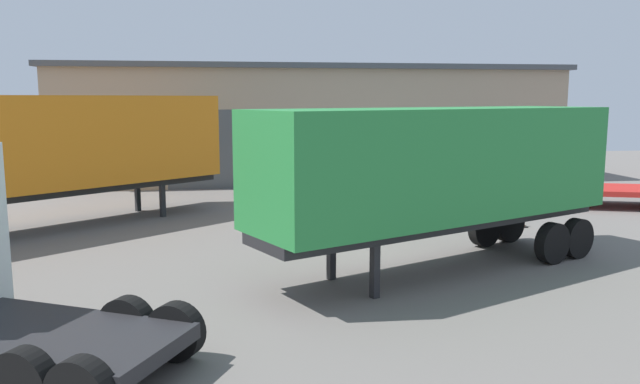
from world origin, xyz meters
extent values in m
plane|color=slate|center=(0.00, 0.00, 0.00)|extent=(60.00, 60.00, 0.00)
cube|color=tan|center=(0.00, 17.74, 2.73)|extent=(24.51, 7.48, 5.46)
cube|color=#474C51|center=(0.00, 17.74, 5.58)|extent=(25.01, 7.98, 0.25)
cube|color=#4C5156|center=(-5.39, 14.03, 1.80)|extent=(3.20, 0.08, 3.60)
cube|color=#4C5156|center=(5.39, 14.03, 1.80)|extent=(3.20, 0.08, 3.60)
cube|color=#232326|center=(-7.11, -5.24, 0.59)|extent=(4.35, 3.56, 0.24)
cylinder|color=black|center=(-7.15, -6.46, 0.47)|extent=(0.97, 0.70, 0.93)
cylinder|color=black|center=(-6.13, -4.51, 0.47)|extent=(0.97, 0.70, 0.93)
cylinder|color=black|center=(-5.33, -4.93, 0.47)|extent=(0.97, 0.70, 0.93)
cube|color=#28843D|center=(0.48, -0.63, 2.62)|extent=(9.60, 6.16, 2.54)
cube|color=#232326|center=(0.48, -0.63, 1.23)|extent=(9.30, 5.48, 0.24)
cube|color=#232326|center=(-1.47, -2.39, 0.56)|extent=(0.21, 0.21, 1.11)
cube|color=#232326|center=(-2.13, -0.94, 0.56)|extent=(0.21, 0.21, 1.11)
cylinder|color=black|center=(3.58, -0.43, 0.52)|extent=(1.07, 0.70, 1.04)
cylinder|color=black|center=(2.68, 1.57, 0.52)|extent=(1.07, 0.70, 1.04)
cylinder|color=black|center=(4.49, -0.02, 0.52)|extent=(1.07, 0.70, 1.04)
cylinder|color=black|center=(3.59, 1.99, 0.52)|extent=(1.07, 0.70, 1.04)
cube|color=orange|center=(-9.97, 5.82, 2.77)|extent=(10.67, 9.26, 2.85)
cube|color=#232326|center=(-9.97, 5.82, 1.23)|extent=(10.20, 8.68, 0.24)
cube|color=#232326|center=(-7.63, 8.73, 0.56)|extent=(0.22, 0.22, 1.11)
cube|color=#232326|center=(-6.63, 7.48, 0.56)|extent=(0.22, 0.22, 1.11)
cube|color=#197075|center=(7.20, 7.94, 1.56)|extent=(2.58, 2.89, 2.20)
cube|color=black|center=(6.33, 8.24, 1.96)|extent=(0.73, 1.93, 0.88)
cube|color=red|center=(10.77, 6.70, 0.64)|extent=(6.13, 4.12, 0.20)
cube|color=#232326|center=(8.18, 7.60, 1.19)|extent=(0.90, 2.31, 1.10)
cylinder|color=black|center=(6.43, 7.09, 0.46)|extent=(0.97, 0.59, 0.93)
cylinder|color=black|center=(7.12, 9.07, 0.46)|extent=(0.97, 0.59, 0.93)
cylinder|color=#33519E|center=(-3.01, 3.81, 0.44)|extent=(0.58, 0.58, 0.88)
cube|color=black|center=(4.90, 3.90, 0.02)|extent=(0.40, 0.40, 0.04)
cone|color=orange|center=(4.90, 3.90, 0.28)|extent=(0.36, 0.36, 0.55)
camera|label=1|loc=(-4.54, -14.57, 4.12)|focal=35.00mm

